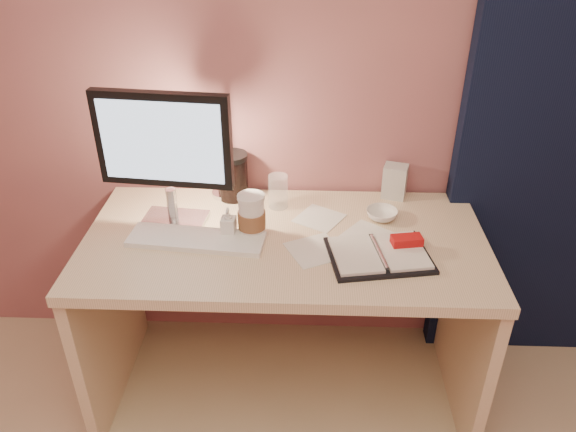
{
  "coord_description": "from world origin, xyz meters",
  "views": [
    {
      "loc": [
        0.07,
        -0.25,
        1.8
      ],
      "look_at": [
        0.01,
        1.33,
        0.85
      ],
      "focal_mm": 35.0,
      "sensor_mm": 36.0,
      "label": 1
    }
  ],
  "objects_px": {
    "dark_jar": "(233,178)",
    "desk_lamp": "(226,142)",
    "bowl": "(382,214)",
    "lotion_bottle": "(228,223)",
    "desk": "(286,277)",
    "product_box": "(395,181)",
    "planner": "(381,253)",
    "coffee_cup": "(252,216)",
    "keyboard": "(196,239)",
    "clear_cup": "(278,191)",
    "monitor": "(165,148)"
  },
  "relations": [
    {
      "from": "bowl",
      "to": "dark_jar",
      "type": "bearing_deg",
      "value": 165.8
    },
    {
      "from": "desk",
      "to": "bowl",
      "type": "xyz_separation_m",
      "value": [
        0.35,
        0.07,
        0.24
      ]
    },
    {
      "from": "keyboard",
      "to": "product_box",
      "type": "distance_m",
      "value": 0.8
    },
    {
      "from": "product_box",
      "to": "desk_lamp",
      "type": "relative_size",
      "value": 0.31
    },
    {
      "from": "coffee_cup",
      "to": "desk_lamp",
      "type": "height_order",
      "value": "desk_lamp"
    },
    {
      "from": "keyboard",
      "to": "clear_cup",
      "type": "xyz_separation_m",
      "value": [
        0.27,
        0.25,
        0.05
      ]
    },
    {
      "from": "desk",
      "to": "dark_jar",
      "type": "relative_size",
      "value": 8.5
    },
    {
      "from": "product_box",
      "to": "monitor",
      "type": "bearing_deg",
      "value": -148.29
    },
    {
      "from": "lotion_bottle",
      "to": "monitor",
      "type": "bearing_deg",
      "value": 160.04
    },
    {
      "from": "bowl",
      "to": "product_box",
      "type": "distance_m",
      "value": 0.19
    },
    {
      "from": "desk",
      "to": "keyboard",
      "type": "relative_size",
      "value": 3.01
    },
    {
      "from": "keyboard",
      "to": "product_box",
      "type": "xyz_separation_m",
      "value": [
        0.71,
        0.35,
        0.06
      ]
    },
    {
      "from": "keyboard",
      "to": "lotion_bottle",
      "type": "bearing_deg",
      "value": 26.75
    },
    {
      "from": "lotion_bottle",
      "to": "keyboard",
      "type": "bearing_deg",
      "value": -159.13
    },
    {
      "from": "desk",
      "to": "planner",
      "type": "bearing_deg",
      "value": -27.97
    },
    {
      "from": "bowl",
      "to": "lotion_bottle",
      "type": "bearing_deg",
      "value": -165.83
    },
    {
      "from": "planner",
      "to": "desk_lamp",
      "type": "bearing_deg",
      "value": 141.71
    },
    {
      "from": "planner",
      "to": "coffee_cup",
      "type": "distance_m",
      "value": 0.46
    },
    {
      "from": "lotion_bottle",
      "to": "dark_jar",
      "type": "height_order",
      "value": "dark_jar"
    },
    {
      "from": "monitor",
      "to": "dark_jar",
      "type": "height_order",
      "value": "monitor"
    },
    {
      "from": "dark_jar",
      "to": "bowl",
      "type": "bearing_deg",
      "value": -14.2
    },
    {
      "from": "desk",
      "to": "coffee_cup",
      "type": "bearing_deg",
      "value": -155.66
    },
    {
      "from": "planner",
      "to": "keyboard",
      "type": "bearing_deg",
      "value": 164.4
    },
    {
      "from": "clear_cup",
      "to": "desk_lamp",
      "type": "xyz_separation_m",
      "value": [
        -0.18,
        -0.03,
        0.21
      ]
    },
    {
      "from": "bowl",
      "to": "product_box",
      "type": "height_order",
      "value": "product_box"
    },
    {
      "from": "bowl",
      "to": "clear_cup",
      "type": "bearing_deg",
      "value": 168.89
    },
    {
      "from": "dark_jar",
      "to": "product_box",
      "type": "distance_m",
      "value": 0.63
    },
    {
      "from": "coffee_cup",
      "to": "product_box",
      "type": "bearing_deg",
      "value": 29.05
    },
    {
      "from": "desk_lamp",
      "to": "clear_cup",
      "type": "bearing_deg",
      "value": 25.31
    },
    {
      "from": "coffee_cup",
      "to": "dark_jar",
      "type": "relative_size",
      "value": 0.94
    },
    {
      "from": "desk",
      "to": "dark_jar",
      "type": "xyz_separation_m",
      "value": [
        -0.21,
        0.21,
        0.31
      ]
    },
    {
      "from": "planner",
      "to": "coffee_cup",
      "type": "relative_size",
      "value": 2.33
    },
    {
      "from": "bowl",
      "to": "keyboard",
      "type": "bearing_deg",
      "value": -164.69
    },
    {
      "from": "coffee_cup",
      "to": "bowl",
      "type": "relative_size",
      "value": 1.37
    },
    {
      "from": "keyboard",
      "to": "planner",
      "type": "xyz_separation_m",
      "value": [
        0.62,
        -0.06,
        0.0
      ]
    },
    {
      "from": "monitor",
      "to": "bowl",
      "type": "xyz_separation_m",
      "value": [
        0.75,
        0.06,
        -0.28
      ]
    },
    {
      "from": "bowl",
      "to": "lotion_bottle",
      "type": "xyz_separation_m",
      "value": [
        -0.54,
        -0.14,
        0.04
      ]
    },
    {
      "from": "monitor",
      "to": "keyboard",
      "type": "height_order",
      "value": "monitor"
    },
    {
      "from": "desk_lamp",
      "to": "planner",
      "type": "bearing_deg",
      "value": -11.05
    },
    {
      "from": "dark_jar",
      "to": "desk_lamp",
      "type": "xyz_separation_m",
      "value": [
        -0.0,
        -0.09,
        0.19
      ]
    },
    {
      "from": "desk",
      "to": "product_box",
      "type": "distance_m",
      "value": 0.56
    },
    {
      "from": "planner",
      "to": "dark_jar",
      "type": "bearing_deg",
      "value": 134.54
    },
    {
      "from": "keyboard",
      "to": "bowl",
      "type": "relative_size",
      "value": 4.09
    },
    {
      "from": "monitor",
      "to": "dark_jar",
      "type": "relative_size",
      "value": 3.0
    },
    {
      "from": "desk",
      "to": "keyboard",
      "type": "xyz_separation_m",
      "value": [
        -0.3,
        -0.11,
        0.24
      ]
    },
    {
      "from": "monitor",
      "to": "lotion_bottle",
      "type": "distance_m",
      "value": 0.33
    },
    {
      "from": "desk",
      "to": "product_box",
      "type": "height_order",
      "value": "product_box"
    },
    {
      "from": "monitor",
      "to": "coffee_cup",
      "type": "bearing_deg",
      "value": -6.04
    },
    {
      "from": "monitor",
      "to": "keyboard",
      "type": "distance_m",
      "value": 0.32
    },
    {
      "from": "desk",
      "to": "bowl",
      "type": "bearing_deg",
      "value": 11.4
    }
  ]
}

